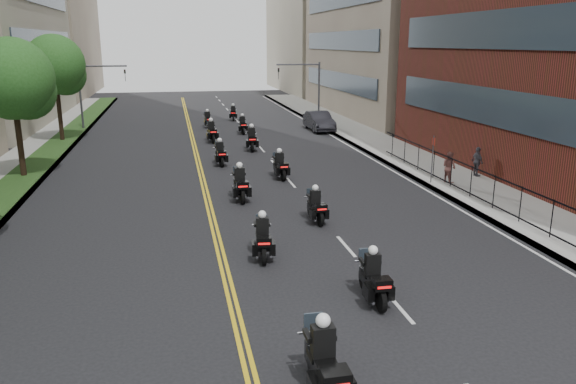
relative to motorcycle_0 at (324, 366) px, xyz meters
name	(u,v)px	position (x,y,z in m)	size (l,w,h in m)	color
sidewalk_right	(406,157)	(12.02, 23.68, -0.67)	(4.00, 90.00, 0.15)	gray
sidewalk_left	(14,174)	(-11.98, 23.68, -0.67)	(4.00, 90.00, 0.15)	gray
grass_strip	(28,171)	(-11.18, 23.68, -0.57)	(2.00, 90.00, 0.04)	#203E16
building_right_far	(330,4)	(21.52, 76.68, 12.26)	(15.00, 28.00, 26.00)	gray
building_left_far	(24,0)	(-21.98, 76.68, 12.26)	(16.00, 28.00, 26.00)	gray
iron_fence	(507,198)	(11.02, 10.68, 0.16)	(0.05, 28.00, 1.50)	black
traffic_signal_right	(309,83)	(9.55, 40.68, 2.96)	(4.09, 0.20, 5.60)	#3F3F44
traffic_signal_left	(91,87)	(-9.52, 40.68, 2.96)	(4.09, 0.20, 5.60)	#3F3F44
motorcycle_0	(324,366)	(0.00, 0.00, 0.00)	(0.58, 2.54, 1.88)	black
motorcycle_1	(373,280)	(2.62, 4.18, -0.08)	(0.53, 2.27, 1.67)	black
motorcycle_2	(263,239)	(0.00, 8.26, -0.08)	(0.64, 2.27, 1.68)	black
motorcycle_3	(316,207)	(2.85, 11.83, -0.12)	(0.50, 2.14, 1.58)	black
motorcycle_4	(240,185)	(0.13, 15.85, -0.02)	(0.57, 2.48, 1.83)	black
motorcycle_5	(280,167)	(2.84, 19.82, -0.08)	(0.57, 2.28, 1.68)	black
motorcycle_6	(220,154)	(-0.11, 24.03, -0.08)	(0.54, 2.26, 1.67)	black
motorcycle_7	(252,140)	(2.49, 28.51, -0.01)	(0.68, 2.50, 1.85)	black
motorcycle_8	(212,133)	(-0.04, 32.44, -0.02)	(0.64, 2.48, 1.83)	black
motorcycle_9	(243,126)	(2.78, 36.02, -0.09)	(0.52, 2.24, 1.66)	black
motorcycle_10	(208,120)	(0.18, 40.14, -0.10)	(0.62, 2.19, 1.62)	black
motorcycle_11	(233,114)	(2.92, 44.41, -0.11)	(0.63, 2.18, 1.61)	black
parked_sedan	(319,121)	(9.42, 36.33, 0.07)	(1.72, 4.94, 1.63)	black
pedestrian_b	(449,167)	(11.34, 16.54, 0.23)	(0.80, 0.62, 1.64)	brown
pedestrian_c	(477,162)	(13.52, 17.50, 0.23)	(0.96, 0.40, 1.64)	#48474F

